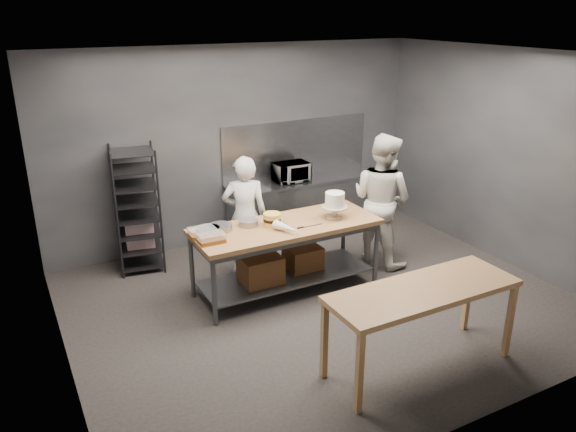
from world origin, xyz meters
The scene contains 16 objects.
ground centered at (0.00, 0.00, 0.00)m, with size 6.00×6.00×0.00m, color black.
back_wall centered at (0.00, 2.50, 1.50)m, with size 6.00×0.04×3.00m, color #4C4F54.
work_table centered at (-0.27, 0.52, 0.57)m, with size 2.40×0.90×0.92m.
near_counter centered at (0.18, -1.60, 0.81)m, with size 2.00×0.70×0.90m.
back_counter centered at (1.00, 2.18, 0.45)m, with size 2.60×0.60×0.90m.
splashback_panel centered at (1.00, 2.48, 1.35)m, with size 2.60×0.02×0.90m, color slate.
speed_rack centered at (-1.72, 2.10, 0.86)m, with size 0.70×0.74×1.75m.
chef_behind centered at (-0.48, 1.25, 0.83)m, with size 0.61×0.40×1.67m, color silver.
chef_right centered at (1.37, 0.67, 0.94)m, with size 0.92×0.72×1.89m, color silver.
microwave centered at (0.74, 2.18, 1.05)m, with size 0.54×0.37×0.30m, color black.
frosted_cake_stand centered at (0.43, 0.43, 1.14)m, with size 0.34×0.34×0.34m.
layer_cake centered at (-0.40, 0.57, 1.00)m, with size 0.22×0.22×0.16m.
cake_pans centered at (-1.00, 0.71, 0.96)m, with size 0.80×0.30×0.07m.
piping_bag centered at (-0.35, 0.26, 0.98)m, with size 0.12×0.12×0.38m, color white.
offset_spatula centered at (-0.05, 0.31, 0.93)m, with size 0.36×0.02×0.02m.
pastry_clamshells centered at (-1.29, 0.52, 0.98)m, with size 0.34×0.43×0.11m.
Camera 1 is at (-3.31, -5.31, 3.50)m, focal length 35.00 mm.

